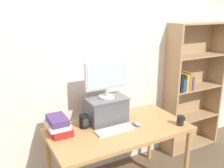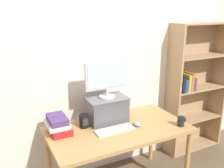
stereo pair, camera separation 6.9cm
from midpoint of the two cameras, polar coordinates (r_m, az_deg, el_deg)
back_wall at (r=2.76m, az=-2.64°, el=4.87°), size 7.00×0.08×2.60m
desk at (r=2.56m, az=2.28°, el=-11.53°), size 1.39×0.74×0.73m
bookshelf_unit at (r=3.50m, az=18.65°, el=-0.73°), size 0.83×0.28×1.71m
riser_box at (r=2.61m, az=-0.41°, el=-5.72°), size 0.42×0.27×0.26m
computer_monitor at (r=2.50m, az=-0.42°, el=1.52°), size 0.46×0.16×0.38m
keyboard at (r=2.46m, az=1.38°, el=-10.47°), size 0.38×0.12×0.02m
computer_mouse at (r=2.58m, az=6.49°, el=-9.08°), size 0.06×0.10×0.04m
book_stack at (r=2.44m, az=-11.38°, el=-9.13°), size 0.21×0.27×0.17m
coffee_mug at (r=2.65m, az=16.23°, el=-8.18°), size 0.10×0.07×0.10m
desk_speaker at (r=2.52m, az=-5.67°, el=-8.40°), size 0.09×0.10×0.13m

